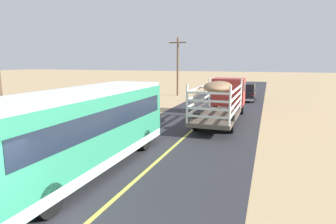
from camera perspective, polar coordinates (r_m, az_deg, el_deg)
livestock_truck at (r=22.01m, az=11.32°, el=3.37°), size 2.53×9.70×3.02m
bus at (r=11.53m, az=-16.54°, el=-3.11°), size 2.54×10.00×3.21m
car_far at (r=32.70m, az=15.40°, el=4.11°), size 1.90×4.62×1.93m
power_pole_mid at (r=36.26m, az=1.95°, el=9.44°), size 2.20×0.24×7.19m
boulder_near_shoulder at (r=32.29m, az=-29.16°, el=1.95°), size 1.08×1.18×0.87m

